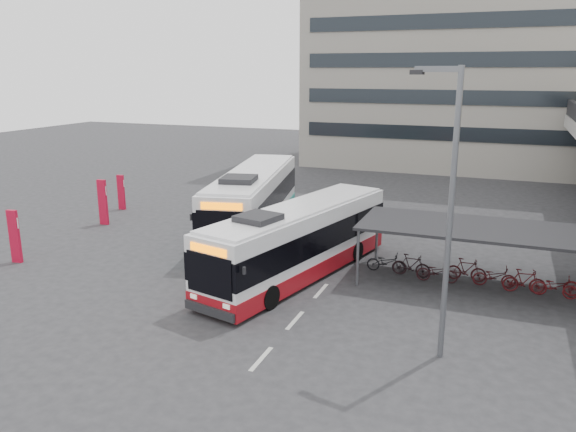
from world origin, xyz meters
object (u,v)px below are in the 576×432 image
(pedestrian, at_px, (246,228))
(bus_main, at_px, (299,242))
(bus_teal, at_px, (253,202))
(lamp_post, at_px, (448,199))

(pedestrian, bearing_deg, bus_main, -118.67)
(bus_teal, relative_size, lamp_post, 1.45)
(lamp_post, bearing_deg, bus_main, 154.39)
(bus_teal, xyz_separation_m, pedestrian, (0.58, -2.17, -0.83))
(bus_main, xyz_separation_m, lamp_post, (6.56, -5.11, 3.52))
(bus_teal, height_order, pedestrian, bus_teal)
(pedestrian, relative_size, lamp_post, 0.20)
(bus_main, relative_size, bus_teal, 0.90)
(bus_teal, bearing_deg, pedestrian, -87.20)
(bus_teal, distance_m, pedestrian, 2.40)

